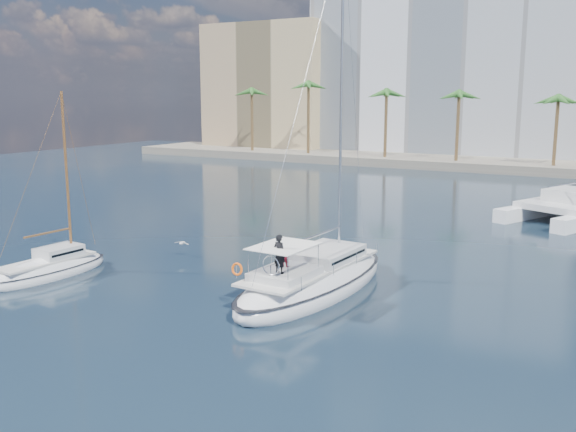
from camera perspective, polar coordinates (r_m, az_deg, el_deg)
The scene contains 10 objects.
ground at distance 36.23m, azimuth 0.42°, elevation -5.41°, with size 160.00×160.00×0.00m, color black.
quay at distance 93.45m, azimuth 18.96°, elevation 4.34°, with size 120.00×14.00×1.20m, color gray.
building_modern at distance 107.46m, azimuth 14.20°, elevation 12.52°, with size 42.00×16.00×28.00m, color white.
building_tan_left at distance 115.56m, azimuth -1.19°, elevation 11.20°, with size 22.00×14.00×22.00m, color tan.
palm_left at distance 101.16m, azimuth -0.74°, elevation 10.86°, with size 3.60×3.60×12.30m.
palm_centre at distance 89.04m, azimuth 18.85°, elevation 10.31°, with size 3.60×3.60×12.30m.
main_sloop at distance 33.39m, azimuth 2.30°, elevation -5.81°, with size 4.85×13.22×19.30m.
small_sloop at distance 38.65m, azimuth -20.40°, elevation -4.44°, with size 2.86×7.72×10.89m.
catamaran at distance 57.11m, azimuth 23.82°, elevation 0.83°, with size 10.67×13.84×18.02m.
seagull at distance 40.95m, azimuth -9.41°, elevation -2.39°, with size 1.10×0.47×0.20m.
Camera 1 is at (16.90, -30.42, 10.08)m, focal length 40.00 mm.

